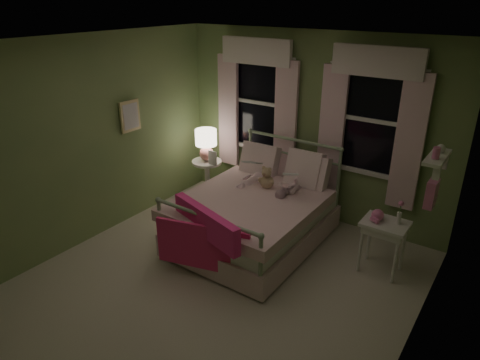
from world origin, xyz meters
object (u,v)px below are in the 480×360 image
Objects in this scene: child_left at (256,159)px; table_lamp at (206,142)px; nightstand_right at (385,230)px; teddy_bear at (267,179)px; bed at (255,216)px; child_right at (292,171)px; nightstand_left at (207,175)px.

child_left reaches higher than table_lamp.
teddy_bear is at bearing -179.66° from nightstand_right.
child_left is (-0.29, 0.43, 0.59)m from bed.
table_lamp is at bearing 154.17° from bed.
child_right is 1.09× the size of nightstand_left.
child_left is 1.24× the size of nightstand_right.
child_right is 1.45× the size of table_lamp.
bed is at bearing 128.41° from child_left.
nightstand_right is at bearing 0.34° from teddy_bear.
child_right is at bearing -175.01° from child_left.
child_left is 0.37m from teddy_bear.
child_right reaches higher than bed.
table_lamp is at bearing 0.00° from nightstand_left.
table_lamp is 2.92m from nightstand_right.
child_right is 1.60m from table_lamp.
table_lamp is (-1.02, 0.20, -0.01)m from child_left.
child_right is (0.56, 0.00, -0.04)m from child_left.
bed is 4.17× the size of table_lamp.
child_left is at bearing 175.39° from nightstand_right.
child_right is 2.30× the size of teddy_bear.
bed is 0.50m from teddy_bear.
child_left reaches higher than nightstand_left.
teddy_bear is 1.59m from nightstand_right.
child_left is at bearing 150.50° from teddy_bear.
table_lamp reaches higher than nightstand_left.
teddy_bear is at bearing -15.41° from table_lamp.
child_right is at bearing -7.22° from table_lamp.
bed is at bearing -25.83° from nightstand_left.
child_left is 1.12× the size of child_right.
teddy_bear is at bearing -15.41° from nightstand_left.
bed is 2.87× the size of child_right.
bed is 1.60m from nightstand_right.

